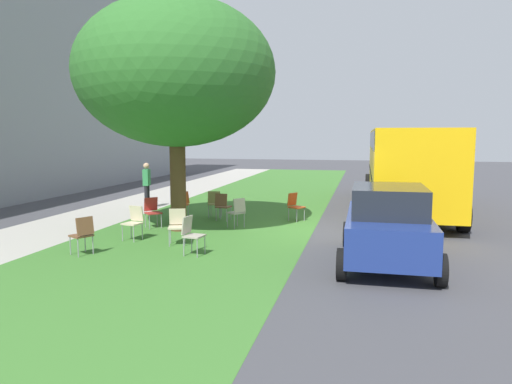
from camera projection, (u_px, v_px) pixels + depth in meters
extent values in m
plane|color=#424247|center=(321.00, 231.00, 13.47)|extent=(80.00, 80.00, 0.00)
cube|color=#3D752D|center=(214.00, 226.00, 14.17)|extent=(48.00, 6.00, 0.01)
cube|color=#ADA89E|center=(82.00, 220.00, 15.14)|extent=(48.00, 2.80, 0.01)
cylinder|color=brown|center=(178.00, 176.00, 13.33)|extent=(0.44, 0.44, 3.08)
ellipsoid|color=#2D6B28|center=(176.00, 73.00, 13.00)|extent=(5.47, 5.47, 4.04)
cube|color=#C64C1E|center=(181.00, 205.00, 15.41)|extent=(0.48, 0.46, 0.04)
cube|color=#C64C1E|center=(185.00, 198.00, 15.32)|extent=(0.41, 0.15, 0.40)
cylinder|color=gray|center=(179.00, 211.00, 15.67)|extent=(0.02, 0.02, 0.42)
cylinder|color=gray|center=(173.00, 212.00, 15.33)|extent=(0.02, 0.02, 0.42)
cylinder|color=gray|center=(188.00, 211.00, 15.54)|extent=(0.02, 0.02, 0.42)
cylinder|color=gray|center=(183.00, 213.00, 15.21)|extent=(0.02, 0.02, 0.42)
cube|color=#C64C1E|center=(297.00, 207.00, 14.94)|extent=(0.57, 0.56, 0.04)
cube|color=#C64C1E|center=(292.00, 199.00, 15.04)|extent=(0.38, 0.29, 0.40)
cylinder|color=gray|center=(297.00, 216.00, 14.72)|extent=(0.02, 0.02, 0.42)
cylinder|color=gray|center=(304.00, 214.00, 14.97)|extent=(0.02, 0.02, 0.42)
cylinder|color=gray|center=(289.00, 214.00, 14.96)|extent=(0.02, 0.02, 0.42)
cylinder|color=gray|center=(296.00, 213.00, 15.21)|extent=(0.02, 0.02, 0.42)
cube|color=beige|center=(132.00, 224.00, 12.15)|extent=(0.48, 0.49, 0.04)
cube|color=beige|center=(136.00, 213.00, 12.28)|extent=(0.17, 0.41, 0.40)
cylinder|color=gray|center=(122.00, 233.00, 12.10)|extent=(0.02, 0.02, 0.42)
cylinder|color=gray|center=(134.00, 234.00, 11.95)|extent=(0.02, 0.02, 0.42)
cylinder|color=gray|center=(131.00, 231.00, 12.40)|extent=(0.02, 0.02, 0.42)
cylinder|color=gray|center=(142.00, 232.00, 12.25)|extent=(0.02, 0.02, 0.42)
cube|color=beige|center=(177.00, 227.00, 11.64)|extent=(0.51, 0.52, 0.04)
cube|color=beige|center=(177.00, 217.00, 11.79)|extent=(0.21, 0.41, 0.40)
cylinder|color=gray|center=(169.00, 238.00, 11.49)|extent=(0.02, 0.02, 0.42)
cylinder|color=gray|center=(184.00, 238.00, 11.52)|extent=(0.02, 0.02, 0.42)
cylinder|color=gray|center=(170.00, 235.00, 11.82)|extent=(0.02, 0.02, 0.42)
cylinder|color=gray|center=(185.00, 235.00, 11.85)|extent=(0.02, 0.02, 0.42)
cube|color=brown|center=(223.00, 207.00, 15.03)|extent=(0.45, 0.47, 0.04)
cube|color=brown|center=(221.00, 200.00, 14.84)|extent=(0.14, 0.41, 0.40)
cylinder|color=gray|center=(231.00, 213.00, 15.16)|extent=(0.02, 0.02, 0.42)
cylinder|color=gray|center=(221.00, 213.00, 15.28)|extent=(0.02, 0.02, 0.42)
cylinder|color=gray|center=(227.00, 215.00, 14.84)|extent=(0.02, 0.02, 0.42)
cylinder|color=gray|center=(216.00, 214.00, 14.97)|extent=(0.02, 0.02, 0.42)
cube|color=#ADA393|center=(236.00, 213.00, 13.87)|extent=(0.58, 0.57, 0.04)
cube|color=#ADA393|center=(239.00, 205.00, 13.70)|extent=(0.37, 0.31, 0.40)
cylinder|color=gray|center=(237.00, 219.00, 14.14)|extent=(0.02, 0.02, 0.42)
cylinder|color=gray|center=(227.00, 220.00, 13.91)|extent=(0.02, 0.02, 0.42)
cylinder|color=gray|center=(244.00, 221.00, 13.88)|extent=(0.02, 0.02, 0.42)
cylinder|color=gray|center=(234.00, 222.00, 13.65)|extent=(0.02, 0.02, 0.42)
cube|color=#ADA393|center=(194.00, 236.00, 10.65)|extent=(0.48, 0.46, 0.04)
cube|color=#ADA393|center=(187.00, 225.00, 10.68)|extent=(0.41, 0.15, 0.40)
cylinder|color=gray|center=(197.00, 248.00, 10.45)|extent=(0.02, 0.02, 0.42)
cylinder|color=gray|center=(205.00, 245.00, 10.78)|extent=(0.02, 0.02, 0.42)
cylinder|color=gray|center=(184.00, 247.00, 10.57)|extent=(0.02, 0.02, 0.42)
cylinder|color=gray|center=(192.00, 244.00, 10.90)|extent=(0.02, 0.02, 0.42)
cube|color=#B7332D|center=(153.00, 213.00, 13.82)|extent=(0.58, 0.58, 0.04)
cube|color=#B7332D|center=(151.00, 204.00, 13.94)|extent=(0.34, 0.34, 0.40)
cylinder|color=gray|center=(149.00, 222.00, 13.60)|extent=(0.02, 0.02, 0.42)
cylinder|color=gray|center=(161.00, 221.00, 13.80)|extent=(0.02, 0.02, 0.42)
cylinder|color=gray|center=(145.00, 220.00, 13.89)|extent=(0.02, 0.02, 0.42)
cylinder|color=gray|center=(157.00, 219.00, 14.08)|extent=(0.02, 0.02, 0.42)
cube|color=brown|center=(81.00, 236.00, 10.70)|extent=(0.56, 0.55, 0.04)
cube|color=brown|center=(85.00, 226.00, 10.55)|extent=(0.39, 0.26, 0.40)
cylinder|color=gray|center=(85.00, 243.00, 10.97)|extent=(0.02, 0.02, 0.42)
cylinder|color=gray|center=(70.00, 246.00, 10.70)|extent=(0.02, 0.02, 0.42)
cylinder|color=gray|center=(93.00, 245.00, 10.75)|extent=(0.02, 0.02, 0.42)
cylinder|color=gray|center=(78.00, 248.00, 10.48)|extent=(0.02, 0.02, 0.42)
cube|color=olive|center=(215.00, 204.00, 15.65)|extent=(0.44, 0.46, 0.04)
cube|color=olive|center=(214.00, 197.00, 15.45)|extent=(0.13, 0.41, 0.40)
cylinder|color=gray|center=(222.00, 210.00, 15.83)|extent=(0.02, 0.02, 0.42)
cylinder|color=gray|center=(211.00, 210.00, 15.87)|extent=(0.02, 0.02, 0.42)
cylinder|color=gray|center=(220.00, 212.00, 15.49)|extent=(0.02, 0.02, 0.42)
cylinder|color=gray|center=(209.00, 212.00, 15.53)|extent=(0.02, 0.02, 0.42)
cube|color=navy|center=(387.00, 232.00, 9.94)|extent=(3.70, 1.64, 0.76)
cube|color=#1E232B|center=(389.00, 202.00, 9.72)|extent=(1.90, 1.44, 0.64)
cylinder|color=black|center=(347.00, 234.00, 11.53)|extent=(0.60, 0.18, 0.60)
cylinder|color=black|center=(422.00, 237.00, 11.15)|extent=(0.60, 0.18, 0.60)
cylinder|color=black|center=(342.00, 264.00, 8.82)|extent=(0.60, 0.18, 0.60)
cylinder|color=black|center=(441.00, 270.00, 8.44)|extent=(0.60, 0.18, 0.60)
cube|color=yellow|center=(406.00, 165.00, 17.25)|extent=(10.40, 2.44, 2.50)
cube|color=black|center=(405.00, 174.00, 17.29)|extent=(10.30, 2.46, 0.12)
cube|color=black|center=(407.00, 140.00, 17.14)|extent=(10.30, 2.46, 0.56)
cylinder|color=black|center=(368.00, 184.00, 21.53)|extent=(0.96, 0.28, 0.96)
cylinder|color=black|center=(427.00, 186.00, 20.98)|extent=(0.96, 0.28, 0.96)
cylinder|color=black|center=(371.00, 212.00, 13.79)|extent=(0.96, 0.28, 0.96)
cylinder|color=black|center=(463.00, 215.00, 13.23)|extent=(0.96, 0.28, 0.96)
cylinder|color=black|center=(148.00, 197.00, 17.68)|extent=(0.14, 0.14, 0.85)
cylinder|color=black|center=(146.00, 197.00, 17.50)|extent=(0.14, 0.14, 0.85)
cube|color=#338C4C|center=(147.00, 177.00, 17.50)|extent=(0.39, 0.25, 0.60)
sphere|color=tan|center=(146.00, 166.00, 17.45)|extent=(0.22, 0.22, 0.22)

